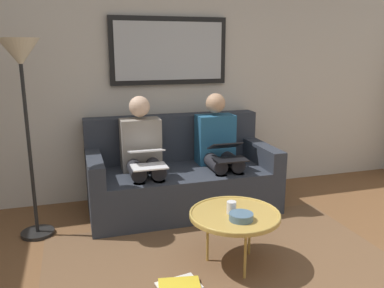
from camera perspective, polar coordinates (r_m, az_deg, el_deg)
wall_rear at (r=4.30m, az=-3.57°, el=9.90°), size 6.00×0.12×2.60m
area_rug at (r=3.06m, az=4.89°, el=-17.47°), size 2.60×1.80×0.01m
couch at (r=4.03m, az=-1.74°, el=-4.69°), size 1.82×0.90×0.90m
framed_mirror at (r=4.20m, az=-3.31°, el=13.23°), size 1.23×0.05×0.68m
coffee_table at (r=2.94m, az=6.18°, el=-10.12°), size 0.67×0.67×0.42m
cup at (r=2.92m, az=5.70°, el=-9.08°), size 0.07×0.07×0.09m
bowl at (r=2.83m, az=7.09°, el=-10.36°), size 0.17×0.17×0.05m
person_left at (r=3.99m, az=3.83°, el=-0.44°), size 0.38×0.58×1.14m
laptop_black at (r=3.78m, az=5.12°, el=-1.11°), size 0.30×0.34×0.15m
person_right at (r=3.80m, az=-7.12°, el=-1.28°), size 0.38×0.58×1.14m
laptop_white at (r=3.56m, az=-6.43°, el=-1.97°), size 0.31×0.34×0.14m
magazine_stack at (r=2.83m, az=-1.86°, el=-19.85°), size 0.31×0.26×0.03m
standing_lamp at (r=3.44m, az=-23.31°, el=9.07°), size 0.32×0.32×1.66m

